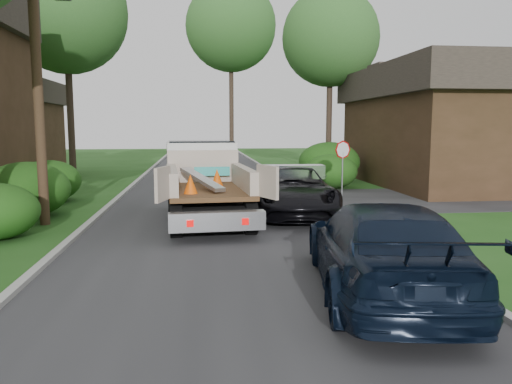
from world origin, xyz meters
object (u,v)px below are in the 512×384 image
object	(u,v)px
tree_right_far	(331,38)
utility_pole	(36,55)
house_right	(461,124)
flatbed_truck	(204,176)
black_pickup	(293,191)
stop_sign	(343,158)
tree_center_far	(231,26)
navy_suv	(383,248)
tree_left_far	(66,12)

from	to	relation	value
tree_right_far	utility_pole	bearing A→B (deg)	-130.84
house_right	tree_right_far	xyz separation A→B (m)	(-5.50, 6.00, 5.32)
flatbed_truck	black_pickup	bearing A→B (deg)	-3.80
stop_sign	flatbed_truck	xyz separation A→B (m)	(-5.73, -3.06, -0.40)
tree_center_far	navy_suv	distance (m)	34.05
house_right	tree_right_far	size ratio (longest dim) A/B	1.13
utility_pole	tree_right_far	xyz separation A→B (m)	(12.98, 15.02, 3.31)
flatbed_truck	black_pickup	distance (m)	3.12
tree_left_far	tree_right_far	distance (m)	15.31
utility_pole	tree_center_far	world-z (taller)	tree_center_far
utility_pole	tree_center_far	xyz separation A→B (m)	(7.48, 25.02, 5.81)
black_pickup	flatbed_truck	bearing A→B (deg)	-173.56
stop_sign	navy_suv	xyz separation A→B (m)	(-2.60, -11.50, -0.93)
utility_pole	tree_left_far	xyz separation A→B (m)	(-2.02, 12.02, 3.81)
utility_pole	tree_left_far	size ratio (longest dim) A/B	0.82
black_pickup	house_right	bearing A→B (deg)	43.77
tree_left_far	tree_center_far	xyz separation A→B (m)	(9.50, 13.00, 2.00)
house_right	black_pickup	bearing A→B (deg)	-142.42
navy_suv	utility_pole	bearing A→B (deg)	-34.21
utility_pole	flatbed_truck	world-z (taller)	utility_pole
tree_left_far	navy_suv	bearing A→B (deg)	-62.62
utility_pole	house_right	xyz separation A→B (m)	(18.48, 9.02, -2.01)
utility_pole	navy_suv	distance (m)	11.83
utility_pole	tree_right_far	world-z (taller)	tree_right_far
tree_right_far	tree_center_far	xyz separation A→B (m)	(-5.50, 10.00, 2.50)
house_right	tree_left_far	size ratio (longest dim) A/B	1.06
black_pickup	stop_sign	bearing A→B (deg)	55.08
flatbed_truck	black_pickup	xyz separation A→B (m)	(3.07, 0.01, -0.55)
tree_right_far	black_pickup	xyz separation A→B (m)	(-4.96, -14.05, -7.65)
navy_suv	tree_center_far	bearing A→B (deg)	-80.36
stop_sign	navy_suv	size ratio (longest dim) A/B	0.43
house_right	tree_right_far	bearing A→B (deg)	132.51
utility_pole	navy_suv	size ratio (longest dim) A/B	1.71
tree_left_far	navy_suv	size ratio (longest dim) A/B	2.09
tree_left_far	black_pickup	size ratio (longest dim) A/B	2.04
tree_left_far	navy_suv	world-z (taller)	tree_left_far
tree_left_far	tree_right_far	xyz separation A→B (m)	(15.00, 3.00, -0.50)
tree_left_far	black_pickup	bearing A→B (deg)	-47.74
tree_right_far	tree_center_far	bearing A→B (deg)	118.81
house_right	tree_left_far	world-z (taller)	tree_left_far
tree_right_far	flatbed_truck	xyz separation A→B (m)	(-8.03, -14.06, -7.10)
stop_sign	house_right	size ratio (longest dim) A/B	0.19
house_right	tree_left_far	distance (m)	21.52
stop_sign	tree_left_far	bearing A→B (deg)	147.79
tree_left_far	flatbed_truck	size ratio (longest dim) A/B	1.77
house_right	tree_center_far	size ratio (longest dim) A/B	0.89
tree_left_far	flatbed_truck	bearing A→B (deg)	-57.80
house_right	tree_left_far	bearing A→B (deg)	171.67
utility_pole	tree_left_far	distance (m)	12.77
black_pickup	navy_suv	distance (m)	8.45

